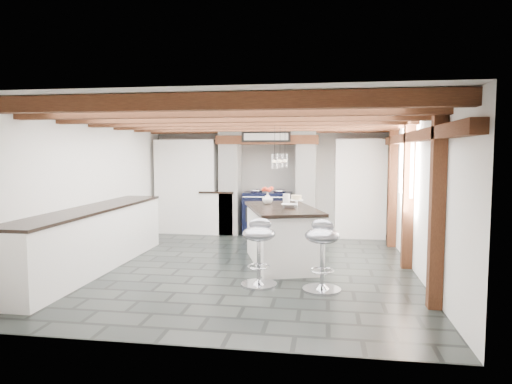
# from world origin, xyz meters

# --- Properties ---
(ground) EXTENTS (6.00, 6.00, 0.00)m
(ground) POSITION_xyz_m (0.00, 0.00, 0.00)
(ground) COLOR black
(ground) RESTS_ON ground
(room_shell) EXTENTS (6.00, 6.03, 6.00)m
(room_shell) POSITION_xyz_m (-0.61, 1.42, 1.07)
(room_shell) COLOR white
(room_shell) RESTS_ON ground
(range_cooker) EXTENTS (1.00, 0.63, 0.99)m
(range_cooker) POSITION_xyz_m (0.00, 2.68, 0.47)
(range_cooker) COLOR black
(range_cooker) RESTS_ON ground
(kitchen_island) EXTENTS (1.43, 2.00, 1.19)m
(kitchen_island) POSITION_xyz_m (0.54, 0.19, 0.46)
(kitchen_island) COLOR white
(kitchen_island) RESTS_ON ground
(bar_stool_near) EXTENTS (0.58, 0.58, 0.90)m
(bar_stool_near) POSITION_xyz_m (1.18, -1.14, 0.56)
(bar_stool_near) COLOR silver
(bar_stool_near) RESTS_ON ground
(bar_stool_far) EXTENTS (0.47, 0.47, 0.88)m
(bar_stool_far) POSITION_xyz_m (0.36, -1.04, 0.54)
(bar_stool_far) COLOR silver
(bar_stool_far) RESTS_ON ground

